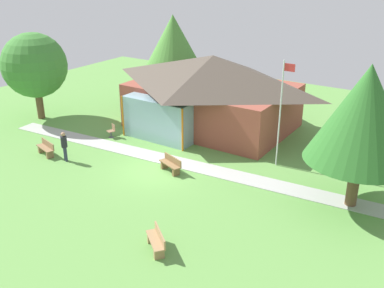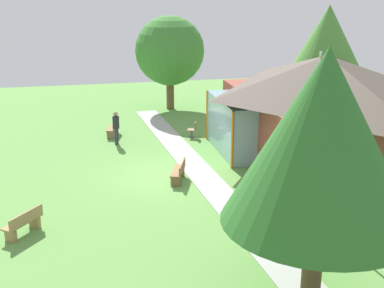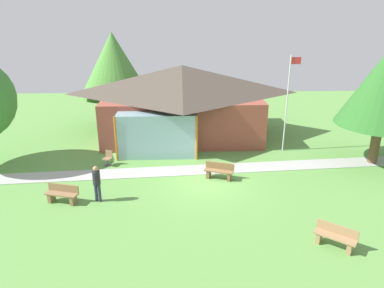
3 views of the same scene
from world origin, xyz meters
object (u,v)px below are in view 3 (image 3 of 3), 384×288
bench_mid_left (62,194)px  visitor_strolling_lawn (97,181)px  bench_rear_near_path (219,171)px  pavilion (181,100)px  patio_chair_west (108,158)px  bench_front_right (335,237)px  flagpole (288,100)px  tree_behind_pavilion_left (114,65)px

bench_mid_left → visitor_strolling_lawn: size_ratio=0.90×
bench_rear_near_path → visitor_strolling_lawn: (-5.78, -2.18, 0.62)m
pavilion → patio_chair_west: 7.03m
pavilion → visitor_strolling_lawn: bearing=-112.7°
bench_mid_left → patio_chair_west: (1.30, 4.17, 0.01)m
bench_mid_left → bench_front_right: bearing=176.3°
flagpole → bench_rear_near_path: 6.54m
pavilion → visitor_strolling_lawn: pavilion is taller
patio_chair_west → tree_behind_pavilion_left: 8.89m
flagpole → patio_chair_west: size_ratio=6.84×
patio_chair_west → visitor_strolling_lawn: visitor_strolling_lawn is taller
bench_mid_left → patio_chair_west: bearing=-92.3°
flagpole → bench_mid_left: 13.59m
bench_rear_near_path → flagpole: bearing=-119.3°
flagpole → bench_mid_left: size_ratio=3.77×
pavilion → flagpole: flagpole is taller
pavilion → bench_mid_left: 11.09m
flagpole → bench_rear_near_path: flagpole is taller
bench_mid_left → patio_chair_west: patio_chair_west is taller
bench_front_right → visitor_strolling_lawn: (-9.40, 3.76, 0.62)m
bench_rear_near_path → visitor_strolling_lawn: size_ratio=0.90×
bench_front_right → tree_behind_pavilion_left: bearing=-18.2°
patio_chair_west → visitor_strolling_lawn: size_ratio=0.49×
bench_mid_left → bench_rear_near_path: size_ratio=1.00×
pavilion → visitor_strolling_lawn: (-3.91, -9.35, -1.49)m
tree_behind_pavilion_left → flagpole: bearing=-27.8°
pavilion → patio_chair_west: bearing=-128.7°
visitor_strolling_lawn → flagpole: bearing=-129.3°
pavilion → flagpole: size_ratio=1.92×
pavilion → bench_front_right: bearing=-67.3°
bench_rear_near_path → pavilion: bearing=-55.7°
visitor_strolling_lawn → tree_behind_pavilion_left: bearing=-65.2°
bench_front_right → bench_rear_near_path: 6.95m
pavilion → flagpole: bearing=-27.7°
flagpole → tree_behind_pavilion_left: bearing=152.2°
bench_front_right → tree_behind_pavilion_left: 19.27m
bench_mid_left → pavilion: bearing=-105.3°
patio_chair_west → tree_behind_pavilion_left: bearing=-61.5°
bench_mid_left → visitor_strolling_lawn: bearing=-163.3°
bench_mid_left → patio_chair_west: size_ratio=1.82×
flagpole → visitor_strolling_lawn: size_ratio=3.38×
flagpole → bench_mid_left: flagpole is taller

